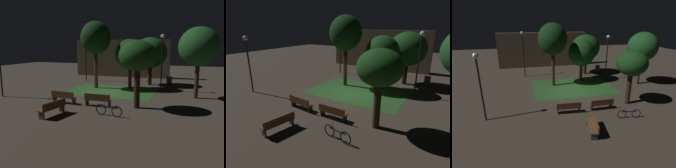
% 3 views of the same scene
% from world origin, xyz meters
% --- Properties ---
extents(ground_plane, '(60.00, 60.00, 0.00)m').
position_xyz_m(ground_plane, '(0.00, 0.00, 0.00)').
color(ground_plane, '#473D33').
extents(grass_lawn, '(7.89, 5.44, 0.01)m').
position_xyz_m(grass_lawn, '(0.42, 0.95, 0.01)').
color(grass_lawn, '#2D6028').
rests_on(grass_lawn, ground).
extents(bench_front_left, '(1.83, 0.62, 0.88)m').
position_xyz_m(bench_front_left, '(-1.29, -4.18, 0.48)').
color(bench_front_left, '#512D19').
rests_on(bench_front_left, ground).
extents(bench_near_trees, '(1.80, 0.48, 0.88)m').
position_xyz_m(bench_near_trees, '(1.29, -4.18, 0.48)').
color(bench_near_trees, brown).
rests_on(bench_near_trees, ground).
extents(bench_path_side, '(0.81, 1.86, 0.88)m').
position_xyz_m(bench_path_side, '(-0.43, -6.75, 0.48)').
color(bench_path_side, brown).
rests_on(bench_path_side, ground).
extents(tree_near_wall, '(2.83, 2.83, 6.27)m').
position_xyz_m(tree_near_wall, '(-1.38, 1.92, 4.70)').
color(tree_near_wall, '#38281C').
rests_on(tree_near_wall, ground).
extents(tree_tall_center, '(3.40, 3.40, 4.88)m').
position_xyz_m(tree_tall_center, '(3.23, 5.31, 3.30)').
color(tree_tall_center, '#2D2116').
rests_on(tree_tall_center, ground).
extents(tree_lawn_side, '(2.95, 2.95, 5.40)m').
position_xyz_m(tree_lawn_side, '(7.54, 0.45, 3.91)').
color(tree_lawn_side, '#38281C').
rests_on(tree_lawn_side, ground).
extents(tree_back_left, '(2.82, 2.82, 4.63)m').
position_xyz_m(tree_back_left, '(1.80, 2.53, 3.19)').
color(tree_back_left, '#2D2116').
rests_on(tree_back_left, ground).
extents(tree_left_canopy, '(2.37, 2.37, 4.35)m').
position_xyz_m(tree_left_canopy, '(3.79, -3.64, 3.30)').
color(tree_left_canopy, '#2D2116').
rests_on(tree_left_canopy, ground).
extents(lamp_post_plaza_east, '(0.36, 0.36, 5.31)m').
position_xyz_m(lamp_post_plaza_east, '(-4.21, 5.65, 3.53)').
color(lamp_post_plaza_east, black).
rests_on(lamp_post_plaza_east, ground).
extents(lamp_post_plaza_west, '(0.36, 0.36, 5.00)m').
position_xyz_m(lamp_post_plaza_west, '(4.69, 2.45, 3.35)').
color(lamp_post_plaza_west, black).
rests_on(lamp_post_plaza_west, ground).
extents(trash_bin, '(0.56, 0.56, 0.87)m').
position_xyz_m(trash_bin, '(5.19, 5.84, 0.44)').
color(trash_bin, '#4C4C4C').
rests_on(trash_bin, ground).
extents(bicycle, '(1.67, 0.28, 0.93)m').
position_xyz_m(bicycle, '(2.62, -5.79, 0.34)').
color(bicycle, black).
rests_on(bicycle, ground).
extents(building_wall_backdrop, '(12.57, 0.80, 4.84)m').
position_xyz_m(building_wall_backdrop, '(-1.39, 10.53, 2.42)').
color(building_wall_backdrop, brown).
rests_on(building_wall_backdrop, ground).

